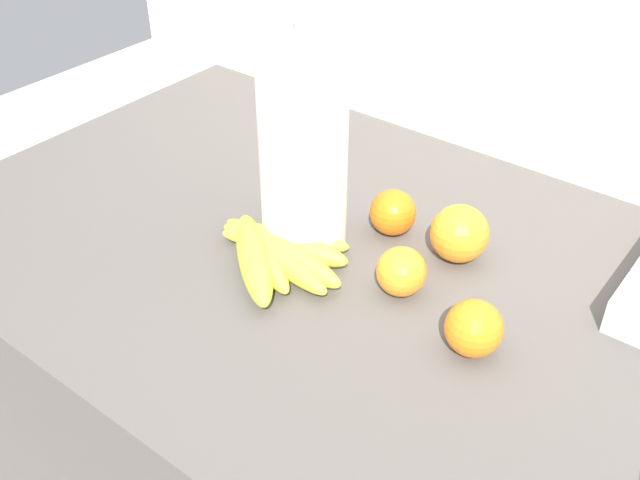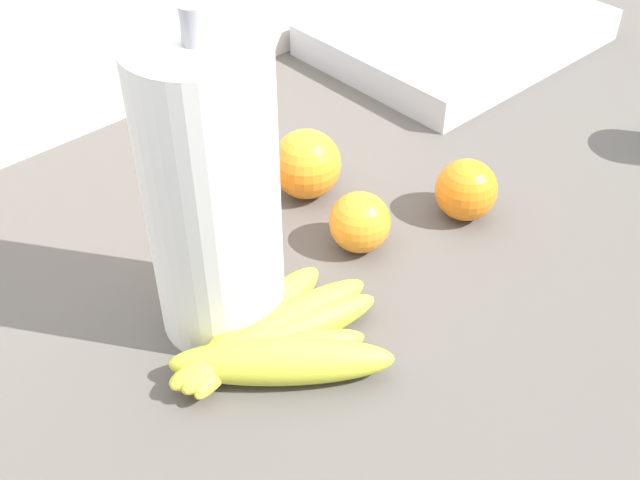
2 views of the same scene
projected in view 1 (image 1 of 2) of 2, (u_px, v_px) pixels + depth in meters
wall_back at (543, 310)px, 1.36m from camera, size 1.95×0.06×1.30m
banana_bunch at (273, 251)px, 0.99m from camera, size 0.22×0.20×0.04m
orange_back_right at (401, 272)px, 0.93m from camera, size 0.07×0.07×0.07m
orange_center at (474, 328)px, 0.85m from camera, size 0.07×0.07×0.07m
orange_far_right at (460, 234)px, 0.99m from camera, size 0.08×0.08×0.08m
orange_front at (393, 212)px, 1.04m from camera, size 0.07×0.07×0.07m
paper_towel_roll at (303, 151)px, 0.96m from camera, size 0.12×0.12×0.32m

